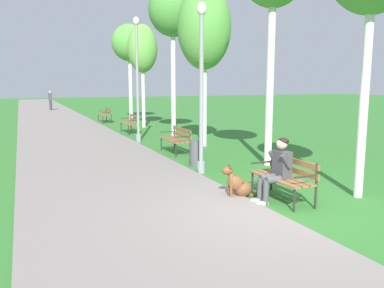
# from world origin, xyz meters

# --- Properties ---
(ground_plane) EXTENTS (120.00, 120.00, 0.00)m
(ground_plane) POSITION_xyz_m (0.00, 0.00, 0.00)
(ground_plane) COLOR #33752D
(paved_path) EXTENTS (4.22, 60.00, 0.04)m
(paved_path) POSITION_xyz_m (-2.27, 24.00, 0.02)
(paved_path) COLOR gray
(paved_path) RESTS_ON ground
(park_bench_near) EXTENTS (0.55, 1.50, 0.85)m
(park_bench_near) POSITION_xyz_m (0.50, 0.56, 0.51)
(park_bench_near) COLOR olive
(park_bench_near) RESTS_ON ground
(park_bench_mid) EXTENTS (0.55, 1.50, 0.85)m
(park_bench_mid) POSITION_xyz_m (0.47, 6.29, 0.51)
(park_bench_mid) COLOR olive
(park_bench_mid) RESTS_ON ground
(park_bench_far) EXTENTS (0.55, 1.50, 0.85)m
(park_bench_far) POSITION_xyz_m (0.47, 12.08, 0.51)
(park_bench_far) COLOR olive
(park_bench_far) RESTS_ON ground
(park_bench_furthest) EXTENTS (0.55, 1.50, 0.85)m
(park_bench_furthest) POSITION_xyz_m (0.39, 17.54, 0.51)
(park_bench_furthest) COLOR olive
(park_bench_furthest) RESTS_ON ground
(person_seated_on_near_bench) EXTENTS (0.74, 0.49, 1.25)m
(person_seated_on_near_bench) POSITION_xyz_m (0.29, 0.54, 0.68)
(person_seated_on_near_bench) COLOR #4C4C51
(person_seated_on_near_bench) RESTS_ON ground
(dog_brown) EXTENTS (0.83, 0.35, 0.71)m
(dog_brown) POSITION_xyz_m (-0.24, 1.07, 0.26)
(dog_brown) COLOR brown
(dog_brown) RESTS_ON ground
(lamp_post_near) EXTENTS (0.24, 0.24, 4.21)m
(lamp_post_near) POSITION_xyz_m (-0.02, 3.32, 2.18)
(lamp_post_near) COLOR gray
(lamp_post_near) RESTS_ON ground
(lamp_post_mid) EXTENTS (0.24, 0.24, 4.73)m
(lamp_post_mid) POSITION_xyz_m (-0.02, 9.10, 2.44)
(lamp_post_mid) COLOR gray
(lamp_post_mid) RESTS_ON ground
(birch_tree_third) EXTENTS (1.88, 1.96, 5.69)m
(birch_tree_third) POSITION_xyz_m (1.92, 7.27, 4.19)
(birch_tree_third) COLOR silver
(birch_tree_third) RESTS_ON ground
(birch_tree_fourth) EXTENTS (2.07, 1.86, 6.44)m
(birch_tree_fourth) POSITION_xyz_m (1.94, 10.37, 5.26)
(birch_tree_fourth) COLOR silver
(birch_tree_fourth) RESTS_ON ground
(birch_tree_fifth) EXTENTS (1.52, 1.48, 5.24)m
(birch_tree_fifth) POSITION_xyz_m (1.70, 14.10, 3.98)
(birch_tree_fifth) COLOR silver
(birch_tree_fifth) RESTS_ON ground
(birch_tree_sixth) EXTENTS (2.12, 1.83, 5.77)m
(birch_tree_sixth) POSITION_xyz_m (2.00, 17.79, 4.61)
(birch_tree_sixth) COLOR silver
(birch_tree_sixth) RESTS_ON ground
(litter_bin) EXTENTS (0.36, 0.36, 0.70)m
(litter_bin) POSITION_xyz_m (0.23, 4.19, 0.35)
(litter_bin) COLOR #515156
(litter_bin) RESTS_ON ground
(pedestrian_distant) EXTENTS (0.32, 0.22, 1.65)m
(pedestrian_distant) POSITION_xyz_m (-1.85, 29.34, 0.84)
(pedestrian_distant) COLOR #383842
(pedestrian_distant) RESTS_ON ground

